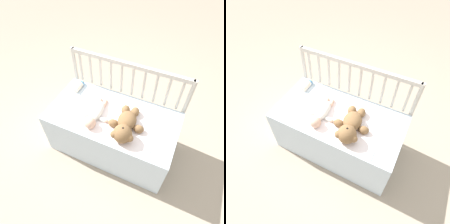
% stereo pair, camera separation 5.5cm
% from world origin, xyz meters
% --- Properties ---
extents(ground_plane, '(12.00, 12.00, 0.00)m').
position_xyz_m(ground_plane, '(0.00, 0.00, 0.00)').
color(ground_plane, tan).
extents(crib_mattress, '(1.14, 0.59, 0.49)m').
position_xyz_m(crib_mattress, '(0.00, 0.00, 0.25)').
color(crib_mattress, silver).
rests_on(crib_mattress, ground_plane).
extents(crib_rail, '(1.14, 0.04, 0.84)m').
position_xyz_m(crib_rail, '(0.00, 0.32, 0.59)').
color(crib_rail, beige).
rests_on(crib_rail, ground_plane).
extents(blanket, '(0.77, 0.49, 0.01)m').
position_xyz_m(blanket, '(0.02, -0.03, 0.49)').
color(blanket, white).
rests_on(blanket, crib_mattress).
extents(teddy_bear, '(0.30, 0.41, 0.15)m').
position_xyz_m(teddy_bear, '(0.16, -0.10, 0.55)').
color(teddy_bear, olive).
rests_on(teddy_bear, crib_mattress).
extents(baby, '(0.25, 0.37, 0.10)m').
position_xyz_m(baby, '(-0.13, -0.07, 0.53)').
color(baby, white).
rests_on(baby, crib_mattress).
extents(baby_bottle, '(0.05, 0.16, 0.05)m').
position_xyz_m(baby_bottle, '(-0.44, 0.19, 0.51)').
color(baby_bottle, '#F4E5CC').
rests_on(baby_bottle, crib_mattress).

